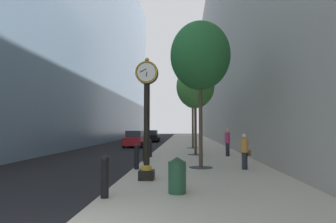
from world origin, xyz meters
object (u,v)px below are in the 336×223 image
(bollard_fifth, at_px, (150,148))
(street_tree_mid_near, at_px, (195,87))
(car_red_near, at_px, (135,139))
(trash_bin, at_px, (177,175))
(bollard_fourth, at_px, (145,151))
(car_black_mid, at_px, (151,136))
(street_tree_mid_far, at_px, (193,97))
(bollard_nearest, at_px, (105,176))
(street_tree_near, at_px, (200,56))
(street_clock, at_px, (147,112))
(pedestrian_walking, at_px, (245,151))
(pedestrian_by_clock, at_px, (227,141))
(bollard_third, at_px, (137,156))

(bollard_fifth, bearing_deg, street_tree_mid_near, 30.00)
(car_red_near, bearing_deg, trash_bin, -77.17)
(bollard_fourth, bearing_deg, car_black_mid, 95.52)
(street_tree_mid_far, bearing_deg, bollard_nearest, -98.90)
(bollard_fifth, height_order, car_red_near, car_red_near)
(bollard_fifth, distance_m, street_tree_near, 7.30)
(bollard_nearest, distance_m, car_red_near, 21.81)
(street_tree_mid_far, bearing_deg, street_tree_near, -90.00)
(street_clock, bearing_deg, street_tree_mid_far, 82.35)
(street_tree_mid_near, relative_size, street_tree_mid_far, 1.08)
(bollard_fifth, bearing_deg, street_clock, -84.35)
(street_tree_near, bearing_deg, car_black_mid, 101.42)
(street_tree_mid_near, xyz_separation_m, pedestrian_walking, (1.97, -6.85, -3.87))
(bollard_fifth, xyz_separation_m, car_red_near, (-2.81, 10.88, 0.07))
(pedestrian_by_clock, bearing_deg, car_black_mid, 109.67)
(street_clock, relative_size, trash_bin, 4.30)
(bollard_fourth, bearing_deg, street_clock, -81.51)
(street_clock, height_order, bollard_third, street_clock)
(bollard_third, relative_size, pedestrian_walking, 0.71)
(street_tree_near, xyz_separation_m, pedestrian_by_clock, (2.07, 5.59, -4.37))
(bollard_fourth, bearing_deg, car_red_near, 101.72)
(street_tree_near, relative_size, car_black_mid, 1.47)
(bollard_fifth, xyz_separation_m, car_black_mid, (-2.33, 21.46, 0.05))
(street_clock, bearing_deg, bollard_fifth, 95.65)
(pedestrian_walking, distance_m, pedestrian_by_clock, 6.03)
(pedestrian_walking, bearing_deg, street_clock, -145.54)
(street_clock, bearing_deg, bollard_fourth, 98.49)
(bollard_third, height_order, pedestrian_walking, pedestrian_walking)
(bollard_nearest, xyz_separation_m, car_red_near, (-2.81, 21.62, 0.07))
(street_tree_mid_far, relative_size, trash_bin, 5.50)
(car_red_near, bearing_deg, bollard_fourth, -78.28)
(bollard_nearest, bearing_deg, bollard_third, 90.00)
(street_tree_mid_near, height_order, trash_bin, street_tree_mid_near)
(bollard_fifth, height_order, car_black_mid, car_black_mid)
(bollard_third, distance_m, trash_bin, 5.10)
(street_tree_mid_near, distance_m, pedestrian_walking, 8.11)
(pedestrian_by_clock, relative_size, car_red_near, 0.45)
(trash_bin, bearing_deg, pedestrian_walking, 59.06)
(bollard_fifth, distance_m, car_red_near, 11.23)
(pedestrian_walking, distance_m, car_red_near, 17.79)
(bollard_fourth, relative_size, street_tree_mid_far, 0.20)
(street_clock, distance_m, bollard_fourth, 5.67)
(car_red_near, bearing_deg, pedestrian_walking, -64.23)
(bollard_fourth, height_order, car_black_mid, car_black_mid)
(bollard_nearest, xyz_separation_m, car_black_mid, (-2.33, 32.21, 0.05))
(street_tree_mid_near, bearing_deg, pedestrian_by_clock, -21.62)
(pedestrian_by_clock, bearing_deg, bollard_fifth, -170.02)
(street_clock, height_order, car_red_near, street_clock)
(bollard_fourth, distance_m, pedestrian_by_clock, 6.17)
(street_tree_near, xyz_separation_m, car_red_near, (-5.77, 15.58, -4.67))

